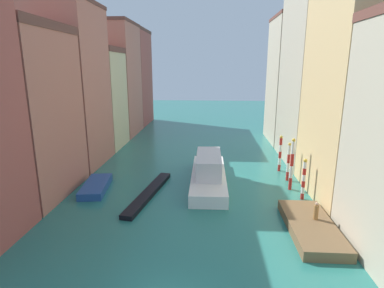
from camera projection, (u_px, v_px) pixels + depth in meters
The scene contains 18 objects.
ground_plane at pixel (195, 165), 39.18m from camera, with size 154.00×154.00×0.00m, color #28756B.
building_left_1 at pixel (27, 112), 28.53m from camera, with size 6.75×9.99×15.88m.
building_left_2 at pixel (72, 86), 37.63m from camera, with size 6.75×9.30×19.41m.
building_left_3 at pixel (99, 98), 46.66m from camera, with size 6.75×8.06×14.80m.
building_left_4 at pixel (117, 80), 55.30m from camera, with size 6.75×10.50×19.57m.
building_left_5 at pixel (132, 78), 65.71m from camera, with size 6.75×11.05×19.50m.
building_right_1 at pixel (358, 84), 27.41m from camera, with size 6.75×11.30×21.13m.
building_right_2 at pixel (316, 75), 38.49m from camera, with size 6.75×11.91×21.94m.
building_right_3 at pixel (292, 80), 49.82m from camera, with size 6.75×10.31×19.73m.
waterfront_dock at pixel (311, 227), 23.29m from camera, with size 3.29×7.88×0.76m.
person_on_dock at pixel (316, 211), 23.51m from camera, with size 0.36×0.36×1.39m.
mooring_pole_0 at pixel (304, 179), 28.59m from camera, with size 0.35×0.35×3.94m.
mooring_pole_1 at pixel (292, 164), 30.72m from camera, with size 0.35×0.35×5.30m.
mooring_pole_2 at pixel (288, 161), 33.38m from camera, with size 0.33×0.33×4.23m.
mooring_pole_3 at pixel (280, 153), 36.43m from camera, with size 0.36×0.36×4.31m.
vaporetto_white at pixel (209, 172), 32.74m from camera, with size 3.65×12.56×3.18m.
gondola_black at pixel (149, 193), 29.96m from camera, with size 2.80×10.69×0.43m.
motorboat_0 at pixel (96, 186), 31.20m from camera, with size 2.93×5.96×0.73m.
Camera 1 is at (2.08, -12.82, 12.04)m, focal length 29.11 mm.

